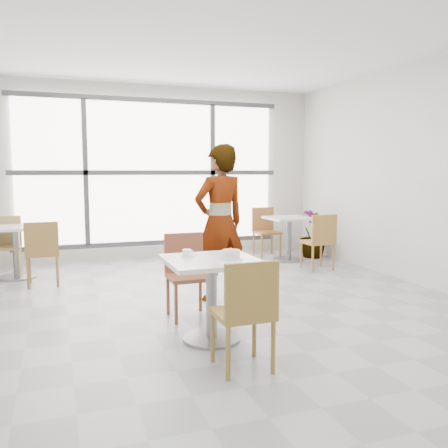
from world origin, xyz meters
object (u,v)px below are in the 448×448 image
object	(u,v)px
bg_table_left	(16,244)
bg_chair_right_near	(320,238)
bg_chair_right_far	(265,228)
bg_table_right	(289,232)
main_table	(211,284)
coffee_cup	(187,254)
chair_far	(186,269)
bg_chair_left_far	(6,242)
bg_chair_left_near	(42,249)
chair_near	(246,308)
plant_right	(313,234)
person	(220,223)
oatmeal_bowl	(231,254)

from	to	relation	value
bg_table_left	bg_chair_right_near	size ratio (longest dim) A/B	0.86
bg_chair_right_far	bg_table_right	bearing A→B (deg)	-73.66
main_table	coffee_cup	bearing A→B (deg)	137.95
chair_far	bg_chair_left_far	world-z (taller)	same
coffee_cup	bg_table_right	bearing A→B (deg)	49.54
bg_chair_left_near	bg_chair_right_far	distance (m)	3.91
chair_near	chair_far	distance (m)	1.53
bg_chair_left_near	bg_chair_left_far	bearing A→B (deg)	-59.18
chair_far	plant_right	world-z (taller)	chair_far
main_table	bg_chair_left_far	xyz separation A→B (m)	(-2.00, 3.54, -0.02)
person	plant_right	distance (m)	3.26
plant_right	bg_chair_right_near	bearing A→B (deg)	-114.93
oatmeal_bowl	bg_chair_right_near	size ratio (longest dim) A/B	0.24
coffee_cup	plant_right	world-z (taller)	plant_right
person	bg_chair_right_far	bearing A→B (deg)	-139.12
main_table	coffee_cup	world-z (taller)	coffee_cup
chair_far	bg_chair_left_far	bearing A→B (deg)	125.94
main_table	person	world-z (taller)	person
coffee_cup	person	world-z (taller)	person
bg_chair_right_near	plant_right	size ratio (longest dim) A/B	1.04
chair_far	bg_table_right	size ratio (longest dim) A/B	1.16
person	bg_chair_left_far	size ratio (longest dim) A/B	2.11
bg_table_right	bg_chair_right_near	xyz separation A→B (m)	(0.08, -0.90, 0.01)
bg_chair_right_far	plant_right	bearing A→B (deg)	-32.04
chair_near	bg_table_left	world-z (taller)	chair_near
bg_chair_right_near	plant_right	bearing A→B (deg)	-114.93
bg_chair_left_near	bg_chair_right_near	size ratio (longest dim) A/B	1.00
bg_table_right	bg_chair_right_near	size ratio (longest dim) A/B	0.86
person	bg_chair_right_near	world-z (taller)	person
bg_table_right	bg_chair_right_near	world-z (taller)	bg_chair_right_near
oatmeal_bowl	bg_chair_right_near	world-z (taller)	bg_chair_right_near
chair_near	bg_chair_right_far	size ratio (longest dim) A/B	1.00
coffee_cup	bg_table_right	xyz separation A→B (m)	(2.61, 3.06, -0.29)
coffee_cup	chair_near	bearing A→B (deg)	-76.45
bg_table_left	bg_table_right	size ratio (longest dim) A/B	1.00
chair_far	coffee_cup	bearing A→B (deg)	-104.25
bg_chair_left_far	plant_right	bearing A→B (deg)	-2.10
bg_chair_left_near	bg_chair_left_far	distance (m)	1.01
bg_chair_left_near	person	bearing A→B (deg)	145.23
main_table	coffee_cup	size ratio (longest dim) A/B	5.03
bg_chair_left_near	bg_chair_left_far	size ratio (longest dim) A/B	1.00
chair_near	bg_chair_right_near	size ratio (longest dim) A/B	1.00
bg_table_left	bg_table_right	distance (m)	4.28
main_table	plant_right	bearing A→B (deg)	48.29
chair_near	bg_table_right	world-z (taller)	chair_near
main_table	chair_near	size ratio (longest dim) A/B	0.92
coffee_cup	bg_chair_left_near	xyz separation A→B (m)	(-1.30, 2.51, -0.28)
plant_right	person	bearing A→B (deg)	-139.94
plant_right	bg_table_right	bearing A→B (deg)	-166.79
bg_chair_left_far	oatmeal_bowl	bearing A→B (deg)	-59.13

